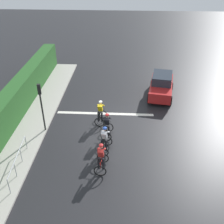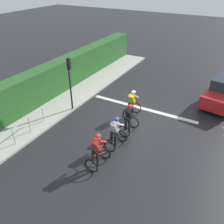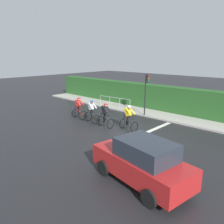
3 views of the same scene
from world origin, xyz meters
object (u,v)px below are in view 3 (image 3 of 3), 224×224
object	(u,v)px
cyclist_second	(91,112)
cyclist_fourth	(128,118)
cyclist_lead	(79,108)
cyclist_mid	(105,116)
pedestrian_railing_kerbside	(114,100)
traffic_light_near_crossing	(146,89)
car_red	(142,162)

from	to	relation	value
cyclist_second	cyclist_fourth	world-z (taller)	same
cyclist_lead	cyclist_mid	world-z (taller)	same
cyclist_fourth	pedestrian_railing_kerbside	xyz separation A→B (m)	(3.94, 4.82, -0.01)
cyclist_lead	traffic_light_near_crossing	world-z (taller)	traffic_light_near_crossing
cyclist_lead	pedestrian_railing_kerbside	distance (m)	4.40
cyclist_fourth	cyclist_mid	bearing A→B (deg)	109.40
cyclist_second	pedestrian_railing_kerbside	world-z (taller)	cyclist_second
cyclist_second	cyclist_mid	size ratio (longest dim) A/B	1.00
cyclist_lead	cyclist_fourth	bearing A→B (deg)	-84.30
cyclist_mid	cyclist_lead	bearing A→B (deg)	88.06
cyclist_lead	pedestrian_railing_kerbside	world-z (taller)	cyclist_lead
cyclist_fourth	pedestrian_railing_kerbside	size ratio (longest dim) A/B	0.48
cyclist_mid	car_red	bearing A→B (deg)	-123.82
traffic_light_near_crossing	cyclist_mid	bearing A→B (deg)	173.79
cyclist_second	traffic_light_near_crossing	xyz separation A→B (m)	(4.07, -1.88, 1.43)
cyclist_second	cyclist_mid	bearing A→B (deg)	-91.56
traffic_light_near_crossing	pedestrian_railing_kerbside	world-z (taller)	traffic_light_near_crossing
car_red	traffic_light_near_crossing	size ratio (longest dim) A/B	1.29
traffic_light_near_crossing	cyclist_second	bearing A→B (deg)	155.18
cyclist_lead	cyclist_mid	size ratio (longest dim) A/B	1.00
cyclist_mid	pedestrian_railing_kerbside	distance (m)	5.54
cyclist_second	car_red	world-z (taller)	car_red
car_red	pedestrian_railing_kerbside	distance (m)	12.47
cyclist_lead	cyclist_fourth	distance (m)	4.57
car_red	traffic_light_near_crossing	xyz separation A→B (m)	(8.07, 5.47, 1.35)
cyclist_mid	pedestrian_railing_kerbside	size ratio (longest dim) A/B	0.48
cyclist_mid	traffic_light_near_crossing	world-z (taller)	traffic_light_near_crossing
cyclist_lead	pedestrian_railing_kerbside	size ratio (longest dim) A/B	0.48
cyclist_mid	pedestrian_railing_kerbside	xyz separation A→B (m)	(4.49, 3.25, -0.01)
traffic_light_near_crossing	pedestrian_railing_kerbside	xyz separation A→B (m)	(0.39, 3.69, -1.44)
cyclist_lead	cyclist_second	distance (m)	1.54
car_red	cyclist_lead	bearing A→B (deg)	65.44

